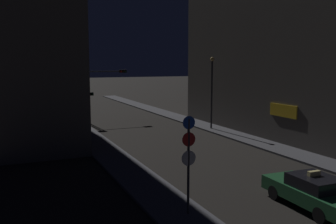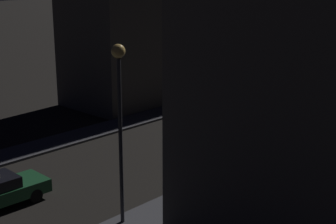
{
  "view_description": "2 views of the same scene",
  "coord_description": "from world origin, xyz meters",
  "views": [
    {
      "loc": [
        -11.79,
        -5.59,
        6.05
      ],
      "look_at": [
        -1.48,
        17.89,
        2.68
      ],
      "focal_mm": 39.95,
      "sensor_mm": 36.0,
      "label": 1
    },
    {
      "loc": [
        19.78,
        -4.39,
        10.25
      ],
      "look_at": [
        -0.93,
        17.61,
        1.89
      ],
      "focal_mm": 54.8,
      "sensor_mm": 36.0,
      "label": 2
    }
  ],
  "objects": [
    {
      "name": "building_facade_right",
      "position": [
        11.83,
        20.17,
        7.23
      ],
      "size": [
        10.15,
        22.15,
        14.46
      ],
      "color": "#514C47",
      "rests_on": "ground_plane"
    },
    {
      "name": "traffic_light_overhead",
      "position": [
        -2.41,
        33.83,
        3.94
      ],
      "size": [
        4.91,
        0.41,
        5.41
      ],
      "color": "#2D2D33",
      "rests_on": "ground_plane"
    },
    {
      "name": "traffic_light_left_kerb",
      "position": [
        -4.28,
        30.52,
        2.41
      ],
      "size": [
        0.8,
        0.42,
        3.33
      ],
      "color": "#2D2D33",
      "rests_on": "ground_plane"
    },
    {
      "name": "sidewalk_left",
      "position": [
        -5.66,
        29.56,
        0.07
      ],
      "size": [
        2.26,
        63.12,
        0.14
      ],
      "primitive_type": "cube",
      "color": "#424247",
      "rests_on": "ground_plane"
    },
    {
      "name": "street_lamp_far_block",
      "position": [
        5.36,
        23.64,
        3.92
      ],
      "size": [
        0.36,
        0.36,
        6.44
      ],
      "color": "#2D2D33",
      "rests_on": "sidewalk_right"
    },
    {
      "name": "taxi",
      "position": [
        -0.23,
        5.75,
        0.74
      ],
      "size": [
        1.92,
        4.5,
        1.62
      ],
      "color": "#1E512D",
      "rests_on": "ground_plane"
    },
    {
      "name": "sidewalk_right",
      "position": [
        5.66,
        29.56,
        0.07
      ],
      "size": [
        2.26,
        63.12,
        0.14
      ],
      "primitive_type": "cube",
      "color": "#424247",
      "rests_on": "ground_plane"
    },
    {
      "name": "sign_pole_left",
      "position": [
        -5.37,
        7.04,
        2.46
      ],
      "size": [
        0.6,
        0.1,
        3.9
      ],
      "color": "#2D2D33",
      "rests_on": "sidewalk_left"
    },
    {
      "name": "building_facade_left",
      "position": [
        -10.09,
        34.04,
        10.75
      ],
      "size": [
        6.67,
        31.78,
        21.5
      ],
      "color": "#514C47",
      "rests_on": "ground_plane"
    }
  ]
}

